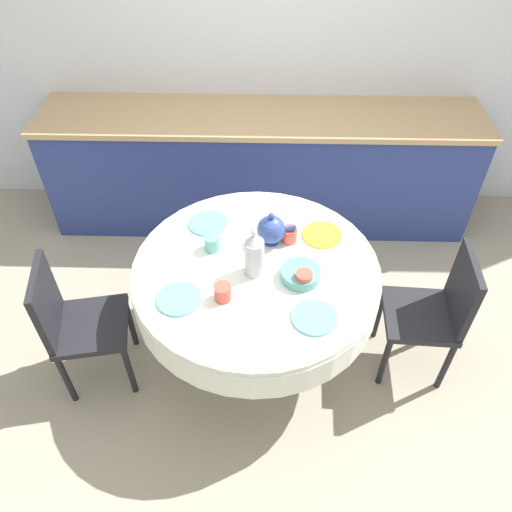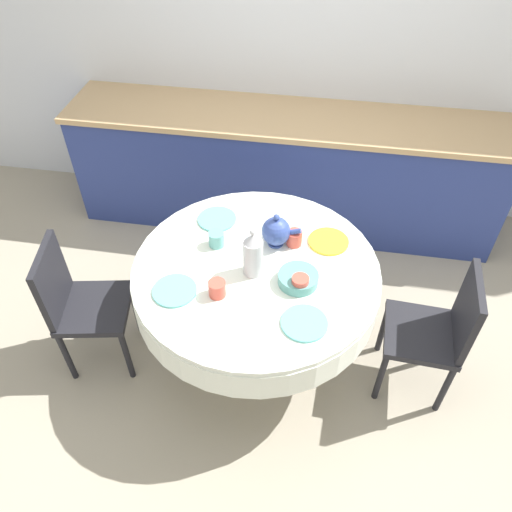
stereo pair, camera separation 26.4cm
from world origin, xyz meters
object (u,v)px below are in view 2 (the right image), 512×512
(chair_left, at_px, (437,329))
(chair_right, at_px, (79,301))
(teapot, at_px, (276,231))
(coffee_carafe, at_px, (253,254))

(chair_left, bearing_deg, chair_right, 97.02)
(teapot, bearing_deg, chair_left, -15.46)
(chair_left, bearing_deg, coffee_carafe, 92.35)
(chair_right, relative_size, coffee_carafe, 2.96)
(chair_right, distance_m, coffee_carafe, 1.08)
(chair_left, height_order, coffee_carafe, coffee_carafe)
(chair_right, distance_m, teapot, 1.20)
(chair_left, relative_size, chair_right, 1.00)
(chair_right, height_order, coffee_carafe, coffee_carafe)
(chair_right, xyz_separation_m, teapot, (1.08, 0.39, 0.35))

